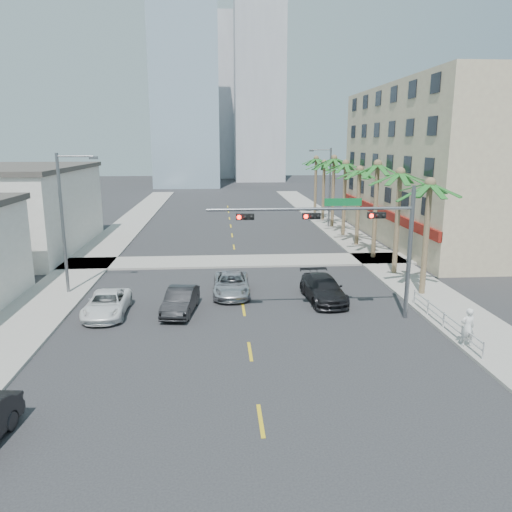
# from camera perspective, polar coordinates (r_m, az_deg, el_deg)

# --- Properties ---
(ground) EXTENTS (260.00, 260.00, 0.00)m
(ground) POSITION_cam_1_polar(r_m,az_deg,el_deg) (20.37, 0.05, -15.39)
(ground) COLOR #262628
(ground) RESTS_ON ground
(sidewalk_right) EXTENTS (4.00, 120.00, 0.15)m
(sidewalk_right) POSITION_cam_1_polar(r_m,az_deg,el_deg) (41.29, 14.72, -0.93)
(sidewalk_right) COLOR gray
(sidewalk_right) RESTS_ON ground
(sidewalk_left) EXTENTS (4.00, 120.00, 0.15)m
(sidewalk_left) POSITION_cam_1_polar(r_m,az_deg,el_deg) (40.49, -19.40, -1.52)
(sidewalk_left) COLOR gray
(sidewalk_left) RESTS_ON ground
(sidewalk_cross) EXTENTS (80.00, 4.00, 0.15)m
(sidewalk_cross) POSITION_cam_1_polar(r_m,az_deg,el_deg) (41.04, -2.27, -0.59)
(sidewalk_cross) COLOR gray
(sidewalk_cross) RESTS_ON ground
(building_right) EXTENTS (15.25, 28.00, 15.00)m
(building_right) POSITION_cam_1_polar(r_m,az_deg,el_deg) (53.31, 22.02, 9.68)
(building_right) COLOR tan
(building_right) RESTS_ON ground
(building_left_far) EXTENTS (11.00, 18.00, 7.20)m
(building_left_far) POSITION_cam_1_polar(r_m,az_deg,el_deg) (49.70, -25.75, 4.64)
(building_left_far) COLOR beige
(building_left_far) RESTS_ON ground
(tower_far_left) EXTENTS (14.00, 14.00, 48.00)m
(tower_far_left) POSITION_cam_1_polar(r_m,az_deg,el_deg) (113.98, -8.09, 20.03)
(tower_far_left) COLOR #99B2C6
(tower_far_left) RESTS_ON ground
(tower_far_right) EXTENTS (12.00, 12.00, 60.00)m
(tower_far_right) POSITION_cam_1_polar(r_m,az_deg,el_deg) (129.90, 0.36, 21.93)
(tower_far_right) COLOR #ADADB2
(tower_far_right) RESTS_ON ground
(tower_far_center) EXTENTS (16.00, 16.00, 42.00)m
(tower_far_center) POSITION_cam_1_polar(r_m,az_deg,el_deg) (143.34, -5.17, 17.41)
(tower_far_center) COLOR #ADADB2
(tower_far_center) RESTS_ON ground
(traffic_signal_mast) EXTENTS (11.12, 0.54, 7.20)m
(traffic_signal_mast) POSITION_cam_1_polar(r_m,az_deg,el_deg) (27.19, 11.02, 2.95)
(traffic_signal_mast) COLOR slate
(traffic_signal_mast) RESTS_ON ground
(palm_tree_0) EXTENTS (4.80, 4.80, 7.80)m
(palm_tree_0) POSITION_cam_1_polar(r_m,az_deg,el_deg) (32.67, 19.27, 7.69)
(palm_tree_0) COLOR brown
(palm_tree_0) RESTS_ON ground
(palm_tree_1) EXTENTS (4.80, 4.80, 8.16)m
(palm_tree_1) POSITION_cam_1_polar(r_m,az_deg,el_deg) (37.46, 16.16, 9.01)
(palm_tree_1) COLOR brown
(palm_tree_1) RESTS_ON ground
(palm_tree_2) EXTENTS (4.80, 4.80, 8.52)m
(palm_tree_2) POSITION_cam_1_polar(r_m,az_deg,el_deg) (42.35, 13.74, 10.02)
(palm_tree_2) COLOR brown
(palm_tree_2) RESTS_ON ground
(palm_tree_3) EXTENTS (4.80, 4.80, 7.80)m
(palm_tree_3) POSITION_cam_1_polar(r_m,az_deg,el_deg) (47.36, 11.76, 9.54)
(palm_tree_3) COLOR brown
(palm_tree_3) RESTS_ON ground
(palm_tree_4) EXTENTS (4.80, 4.80, 8.16)m
(palm_tree_4) POSITION_cam_1_polar(r_m,az_deg,el_deg) (52.36, 10.21, 10.28)
(palm_tree_4) COLOR brown
(palm_tree_4) RESTS_ON ground
(palm_tree_5) EXTENTS (4.80, 4.80, 8.52)m
(palm_tree_5) POSITION_cam_1_polar(r_m,az_deg,el_deg) (57.39, 8.92, 10.89)
(palm_tree_5) COLOR brown
(palm_tree_5) RESTS_ON ground
(palm_tree_6) EXTENTS (4.80, 4.80, 7.80)m
(palm_tree_6) POSITION_cam_1_polar(r_m,az_deg,el_deg) (62.49, 7.81, 10.44)
(palm_tree_6) COLOR brown
(palm_tree_6) RESTS_ON ground
(palm_tree_7) EXTENTS (4.80, 4.80, 8.16)m
(palm_tree_7) POSITION_cam_1_polar(r_m,az_deg,el_deg) (67.57, 6.90, 10.94)
(palm_tree_7) COLOR brown
(palm_tree_7) RESTS_ON ground
(streetlight_left) EXTENTS (2.55, 0.25, 9.00)m
(streetlight_left) POSITION_cam_1_polar(r_m,az_deg,el_deg) (33.62, -20.96, 4.20)
(streetlight_left) COLOR slate
(streetlight_left) RESTS_ON ground
(streetlight_right) EXTENTS (2.55, 0.25, 9.00)m
(streetlight_right) POSITION_cam_1_polar(r_m,az_deg,el_deg) (57.41, 8.24, 8.20)
(streetlight_right) COLOR slate
(streetlight_right) RESTS_ON ground
(guardrail) EXTENTS (0.08, 8.08, 1.00)m
(guardrail) POSITION_cam_1_polar(r_m,az_deg,el_deg) (28.05, 20.68, -6.63)
(guardrail) COLOR silver
(guardrail) RESTS_ON ground
(car_parked_far) EXTENTS (2.25, 4.80, 1.33)m
(car_parked_far) POSITION_cam_1_polar(r_m,az_deg,el_deg) (29.71, -16.67, -5.26)
(car_parked_far) COLOR white
(car_parked_far) RESTS_ON ground
(car_lane_left) EXTENTS (2.10, 4.54, 1.44)m
(car_lane_left) POSITION_cam_1_polar(r_m,az_deg,el_deg) (29.17, -8.63, -5.07)
(car_lane_left) COLOR black
(car_lane_left) RESTS_ON ground
(car_lane_center) EXTENTS (2.39, 5.02, 1.38)m
(car_lane_center) POSITION_cam_1_polar(r_m,az_deg,el_deg) (32.23, -2.84, -3.25)
(car_lane_center) COLOR #B9BABF
(car_lane_center) RESTS_ON ground
(car_lane_right) EXTENTS (2.48, 5.36, 1.52)m
(car_lane_right) POSITION_cam_1_polar(r_m,az_deg,el_deg) (31.29, 7.67, -3.72)
(car_lane_right) COLOR black
(car_lane_right) RESTS_ON ground
(pedestrian) EXTENTS (0.71, 0.49, 1.89)m
(pedestrian) POSITION_cam_1_polar(r_m,az_deg,el_deg) (25.85, 23.02, -7.50)
(pedestrian) COLOR white
(pedestrian) RESTS_ON sidewalk_right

